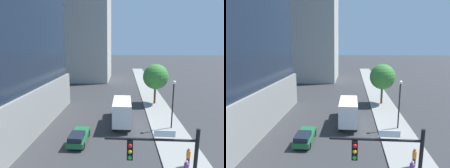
{
  "view_description": "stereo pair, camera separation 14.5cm",
  "coord_description": "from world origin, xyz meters",
  "views": [
    {
      "loc": [
        2.26,
        -5.42,
        10.3
      ],
      "look_at": [
        1.14,
        11.99,
        6.8
      ],
      "focal_mm": 31.17,
      "sensor_mm": 36.0,
      "label": 1
    },
    {
      "loc": [
        2.4,
        -5.41,
        10.3
      ],
      "look_at": [
        1.14,
        11.99,
        6.8
      ],
      "focal_mm": 31.17,
      "sensor_mm": 36.0,
      "label": 2
    }
  ],
  "objects": [
    {
      "name": "pedestrian_orange_shirt",
      "position": [
        7.74,
        9.83,
        1.0
      ],
      "size": [
        0.34,
        0.34,
        1.67
      ],
      "color": "#38334C",
      "rests_on": "sidewalk"
    },
    {
      "name": "car_green",
      "position": [
        -2.54,
        13.49,
        0.69
      ],
      "size": [
        1.74,
        4.23,
        1.35
      ],
      "color": "#1E6638",
      "rests_on": "ground"
    },
    {
      "name": "construction_building",
      "position": [
        -10.1,
        53.15,
        16.06
      ],
      "size": [
        16.66,
        19.03,
        35.97
      ],
      "color": "#B2AFA8",
      "rests_on": "ground"
    },
    {
      "name": "street_lamp",
      "position": [
        8.19,
        17.75,
        4.06
      ],
      "size": [
        0.44,
        0.44,
        6.01
      ],
      "color": "black",
      "rests_on": "sidewalk"
    },
    {
      "name": "traffic_light_pole",
      "position": [
        4.51,
        4.09,
        4.16
      ],
      "size": [
        4.93,
        0.48,
        5.94
      ],
      "color": "black",
      "rests_on": "sidewalk"
    },
    {
      "name": "street_tree",
      "position": [
        7.67,
        28.25,
        4.91
      ],
      "size": [
        4.38,
        4.38,
        6.97
      ],
      "color": "brown",
      "rests_on": "sidewalk"
    },
    {
      "name": "box_truck",
      "position": [
        2.01,
        19.21,
        1.9
      ],
      "size": [
        2.28,
        7.42,
        3.41
      ],
      "color": "silver",
      "rests_on": "ground"
    },
    {
      "name": "sidewalk",
      "position": [
        7.75,
        20.0,
        0.07
      ],
      "size": [
        4.15,
        120.0,
        0.15
      ],
      "primitive_type": "cube",
      "color": "gray",
      "rests_on": "ground"
    }
  ]
}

